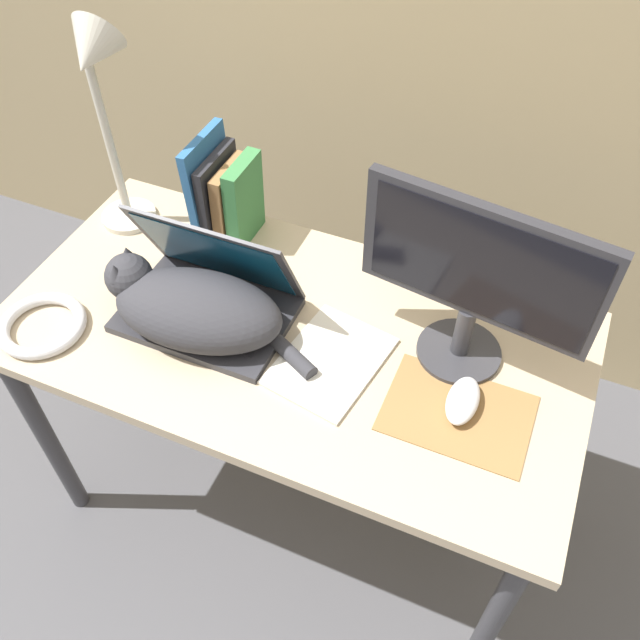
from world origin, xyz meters
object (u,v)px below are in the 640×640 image
(external_monitor, at_px, (476,278))
(desk_lamp, at_px, (100,93))
(notepad, at_px, (330,361))
(computer_mouse, at_px, (463,401))
(book_row, at_px, (226,195))
(cable_coil, at_px, (42,325))
(laptop, at_px, (210,296))
(cat, at_px, (192,307))

(external_monitor, relative_size, desk_lamp, 0.85)
(external_monitor, xyz_separation_m, notepad, (-0.23, -0.12, -0.21))
(computer_mouse, height_order, book_row, book_row)
(desk_lamp, relative_size, notepad, 1.92)
(book_row, xyz_separation_m, desk_lamp, (-0.21, -0.08, 0.25))
(computer_mouse, relative_size, cable_coil, 0.63)
(laptop, height_order, book_row, book_row)
(external_monitor, distance_m, book_row, 0.63)
(book_row, relative_size, desk_lamp, 0.47)
(cable_coil, bearing_deg, book_row, 63.89)
(book_row, bearing_deg, cable_coil, -116.11)
(cat, relative_size, notepad, 1.75)
(cat, relative_size, cable_coil, 2.63)
(notepad, bearing_deg, cable_coil, -165.28)
(book_row, bearing_deg, laptop, -70.51)
(laptop, relative_size, external_monitor, 0.79)
(cat, xyz_separation_m, external_monitor, (0.52, 0.15, 0.14))
(external_monitor, bearing_deg, laptop, -169.85)
(book_row, height_order, desk_lamp, desk_lamp)
(cat, bearing_deg, book_row, 105.52)
(computer_mouse, xyz_separation_m, notepad, (-0.27, 0.00, -0.02))
(cat, bearing_deg, computer_mouse, 2.87)
(cat, distance_m, computer_mouse, 0.56)
(notepad, bearing_deg, computer_mouse, -0.57)
(book_row, bearing_deg, external_monitor, -14.32)
(laptop, bearing_deg, desk_lamp, 151.56)
(cat, height_order, desk_lamp, desk_lamp)
(external_monitor, relative_size, cable_coil, 2.45)
(cat, distance_m, notepad, 0.30)
(external_monitor, height_order, notepad, external_monitor)
(desk_lamp, distance_m, notepad, 0.71)
(cat, bearing_deg, desk_lamp, 143.18)
(laptop, bearing_deg, external_monitor, 10.15)
(computer_mouse, distance_m, notepad, 0.27)
(computer_mouse, bearing_deg, external_monitor, 107.74)
(computer_mouse, relative_size, desk_lamp, 0.22)
(cat, distance_m, cable_coil, 0.33)
(cat, relative_size, desk_lamp, 0.91)
(desk_lamp, bearing_deg, computer_mouse, -12.87)
(computer_mouse, bearing_deg, laptop, 176.62)
(external_monitor, distance_m, computer_mouse, 0.23)
(book_row, distance_m, cable_coil, 0.49)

